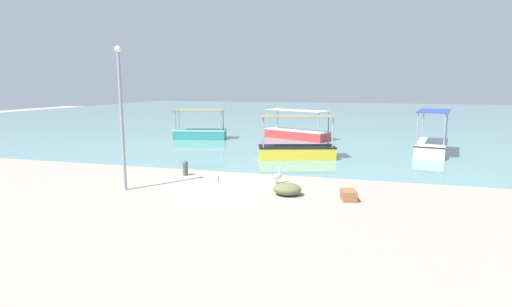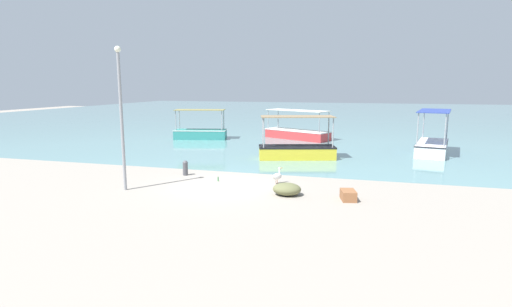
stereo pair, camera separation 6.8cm
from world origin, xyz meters
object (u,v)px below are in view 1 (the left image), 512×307
(fishing_boat_far_right, at_px, (200,133))
(pelican, at_px, (277,176))
(cargo_crate, at_px, (349,195))
(fishing_boat_center, at_px, (297,133))
(fishing_boat_near_right, at_px, (432,145))
(fishing_boat_near_left, at_px, (297,150))
(net_pile, at_px, (287,189))
(mooring_bollard, at_px, (185,167))
(lamp_post, at_px, (121,112))
(glass_bottle, at_px, (218,179))

(fishing_boat_far_right, bearing_deg, pelican, -54.28)
(cargo_crate, bearing_deg, fishing_boat_center, 106.17)
(fishing_boat_far_right, bearing_deg, cargo_crate, -49.72)
(fishing_boat_near_right, relative_size, cargo_crate, 6.17)
(fishing_boat_far_right, distance_m, cargo_crate, 21.05)
(fishing_boat_near_left, relative_size, pelican, 6.50)
(net_pile, bearing_deg, cargo_crate, -1.58)
(fishing_boat_far_right, distance_m, mooring_bollard, 14.53)
(fishing_boat_near_right, xyz_separation_m, pelican, (-8.50, -11.23, -0.22))
(fishing_boat_near_left, relative_size, mooring_bollard, 6.51)
(fishing_boat_near_left, relative_size, net_pile, 4.19)
(fishing_boat_center, relative_size, net_pile, 5.00)
(pelican, bearing_deg, net_pile, -65.62)
(lamp_post, bearing_deg, mooring_bollard, 68.99)
(fishing_boat_near_left, xyz_separation_m, lamp_post, (-6.18, -9.94, 2.99))
(fishing_boat_far_right, height_order, net_pile, fishing_boat_far_right)
(fishing_boat_far_right, height_order, mooring_bollard, fishing_boat_far_right)
(fishing_boat_near_right, distance_m, pelican, 14.08)
(lamp_post, relative_size, net_pile, 5.16)
(mooring_bollard, bearing_deg, pelican, -5.37)
(fishing_boat_center, distance_m, pelican, 16.58)
(pelican, bearing_deg, glass_bottle, -174.02)
(mooring_bollard, height_order, cargo_crate, mooring_bollard)
(fishing_boat_far_right, relative_size, glass_bottle, 17.81)
(pelican, relative_size, glass_bottle, 2.96)
(fishing_boat_near_right, bearing_deg, pelican, -127.11)
(fishing_boat_near_left, bearing_deg, glass_bottle, -110.34)
(cargo_crate, bearing_deg, lamp_post, -173.93)
(fishing_boat_center, xyz_separation_m, cargo_crate, (5.34, -18.42, -0.35))
(fishing_boat_far_right, height_order, glass_bottle, fishing_boat_far_right)
(fishing_boat_near_left, height_order, glass_bottle, fishing_boat_near_left)
(fishing_boat_center, relative_size, fishing_boat_far_right, 1.29)
(lamp_post, distance_m, mooring_bollard, 4.87)
(fishing_boat_near_right, xyz_separation_m, net_pile, (-7.65, -13.10, -0.33))
(net_pile, bearing_deg, fishing_boat_near_left, 97.16)
(cargo_crate, bearing_deg, glass_bottle, 165.66)
(fishing_boat_near_right, bearing_deg, mooring_bollard, -141.66)
(pelican, relative_size, cargo_crate, 0.91)
(fishing_boat_near_left, bearing_deg, fishing_boat_near_right, 26.08)
(fishing_boat_far_right, xyz_separation_m, net_pile, (10.99, -15.98, -0.31))
(fishing_boat_near_right, xyz_separation_m, glass_bottle, (-11.44, -11.54, -0.48))
(fishing_boat_near_left, xyz_separation_m, glass_bottle, (-2.69, -7.25, -0.47))
(fishing_boat_center, distance_m, cargo_crate, 19.18)
(net_pile, bearing_deg, fishing_boat_near_right, 59.74)
(mooring_bollard, height_order, glass_bottle, mooring_bollard)
(mooring_bollard, bearing_deg, cargo_crate, -15.83)
(fishing_boat_near_left, relative_size, cargo_crate, 5.93)
(fishing_boat_far_right, bearing_deg, net_pile, -55.48)
(pelican, bearing_deg, cargo_crate, -29.35)
(net_pile, distance_m, glass_bottle, 4.11)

